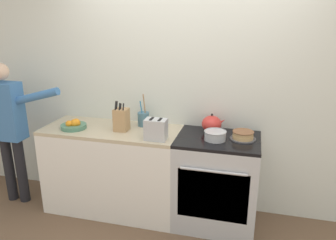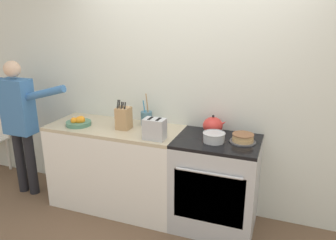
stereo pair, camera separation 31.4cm
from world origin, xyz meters
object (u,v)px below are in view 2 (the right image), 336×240
knife_block (124,118)px  toaster (155,129)px  tea_kettle (213,126)px  mixing_bowl (214,137)px  layer_cake (243,138)px  utensil_crock (147,118)px  fruit_bowl (79,122)px  stove_range (215,184)px  person_baker (20,118)px

knife_block → toaster: size_ratio=1.42×
tea_kettle → mixing_bowl: tea_kettle is taller
layer_cake → utensil_crock: (-1.03, 0.15, 0.04)m
fruit_bowl → toaster: bearing=-5.5°
knife_block → toaster: 0.44m
tea_kettle → fruit_bowl: size_ratio=0.92×
stove_range → knife_block: (-0.97, -0.02, 0.57)m
tea_kettle → fruit_bowl: (-1.38, -0.25, -0.05)m
mixing_bowl → toaster: 0.55m
layer_cake → utensil_crock: 1.04m
stove_range → utensil_crock: utensil_crock is taller
stove_range → utensil_crock: bearing=167.9°
knife_block → toaster: bearing=-21.6°
knife_block → person_baker: person_baker is taller
stove_range → toaster: size_ratio=4.22×
utensil_crock → person_baker: size_ratio=0.22×
mixing_bowl → person_baker: 2.20m
layer_cake → utensil_crock: utensil_crock is taller
stove_range → toaster: bearing=-162.2°
knife_block → fruit_bowl: size_ratio=1.19×
utensil_crock → person_baker: bearing=-167.9°
layer_cake → knife_block: 1.20m
stove_range → tea_kettle: bearing=118.0°
utensil_crock → stove_range: bearing=-12.1°
person_baker → knife_block: bearing=6.2°
tea_kettle → person_baker: 2.16m
tea_kettle → knife_block: knife_block is taller
layer_cake → toaster: bearing=-165.2°
layer_cake → toaster: size_ratio=1.10×
fruit_bowl → toaster: (0.90, -0.09, 0.06)m
tea_kettle → person_baker: (-2.14, -0.29, -0.07)m
stove_range → tea_kettle: 0.57m
mixing_bowl → knife_block: size_ratio=0.67×
mixing_bowl → utensil_crock: 0.81m
tea_kettle → person_baker: size_ratio=0.15×
mixing_bowl → knife_block: (-0.95, 0.04, 0.07)m
tea_kettle → utensil_crock: (-0.72, 0.01, -0.01)m
knife_block → person_baker: bearing=-174.8°
layer_cake → utensil_crock: bearing=172.0°
tea_kettle → fruit_bowl: tea_kettle is taller
stove_range → tea_kettle: (-0.08, 0.16, 0.54)m
utensil_crock → toaster: bearing=-55.7°
stove_range → person_baker: person_baker is taller
layer_cake → toaster: 0.82m
stove_range → mixing_bowl: bearing=-113.8°
person_baker → fruit_bowl: bearing=4.0°
stove_range → layer_cake: (0.23, 0.03, 0.50)m
fruit_bowl → mixing_bowl: bearing=1.5°
knife_block → utensil_crock: utensil_crock is taller
utensil_crock → knife_block: bearing=-131.2°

